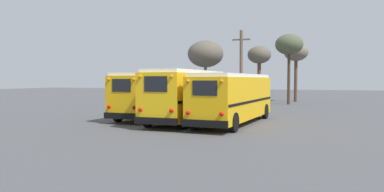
# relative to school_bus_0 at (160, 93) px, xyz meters

# --- Properties ---
(ground_plane) EXTENTS (160.00, 160.00, 0.00)m
(ground_plane) POSITION_rel_school_bus_0_xyz_m (3.02, -1.09, -1.72)
(ground_plane) COLOR #4C4C4F
(school_bus_0) EXTENTS (2.68, 10.32, 3.15)m
(school_bus_0) POSITION_rel_school_bus_0_xyz_m (0.00, 0.00, 0.00)
(school_bus_0) COLOR #EAAA0F
(school_bus_0) RESTS_ON ground
(school_bus_1) EXTENTS (2.53, 9.46, 3.30)m
(school_bus_1) POSITION_rel_school_bus_0_xyz_m (3.02, -2.23, 0.08)
(school_bus_1) COLOR yellow
(school_bus_1) RESTS_ON ground
(school_bus_2) EXTENTS (2.95, 10.18, 3.06)m
(school_bus_2) POSITION_rel_school_bus_0_xyz_m (6.04, -2.09, -0.05)
(school_bus_2) COLOR #EAAA0F
(school_bus_2) RESTS_ON ground
(utility_pole) EXTENTS (1.80, 0.32, 7.63)m
(utility_pole) POSITION_rel_school_bus_0_xyz_m (3.15, 12.39, 2.22)
(utility_pole) COLOR brown
(utility_pole) RESTS_ON ground
(bare_tree_0) EXTENTS (3.01, 3.01, 7.68)m
(bare_tree_0) POSITION_rel_school_bus_0_xyz_m (7.27, 17.54, 4.73)
(bare_tree_0) COLOR #473323
(bare_tree_0) RESTS_ON ground
(bare_tree_1) EXTENTS (2.46, 2.46, 6.25)m
(bare_tree_1) POSITION_rel_school_bus_0_xyz_m (4.49, 14.94, 3.43)
(bare_tree_1) COLOR brown
(bare_tree_1) RESTS_ON ground
(bare_tree_2) EXTENTS (4.20, 4.20, 7.30)m
(bare_tree_2) POSITION_rel_school_bus_0_xyz_m (-2.28, 17.39, 3.98)
(bare_tree_2) COLOR brown
(bare_tree_2) RESTS_ON ground
(bare_tree_3) EXTENTS (2.92, 2.92, 7.17)m
(bare_tree_3) POSITION_rel_school_bus_0_xyz_m (7.55, 22.92, 4.22)
(bare_tree_3) COLOR brown
(bare_tree_3) RESTS_ON ground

